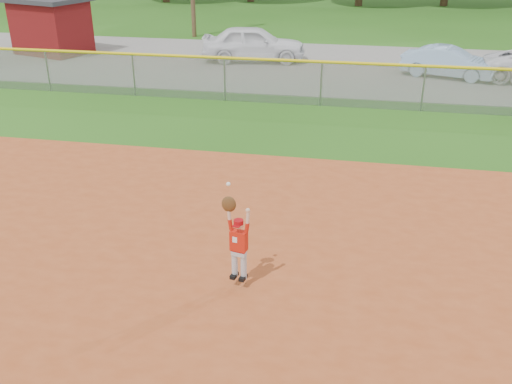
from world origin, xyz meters
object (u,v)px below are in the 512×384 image
(car_blue, at_px, (448,62))
(utility_shed, at_px, (51,25))
(car_white_a, at_px, (254,43))
(ballplayer, at_px, (237,239))

(car_blue, bearing_deg, utility_shed, 102.93)
(car_white_a, relative_size, ballplayer, 2.63)
(car_blue, distance_m, utility_shed, 18.00)
(car_white_a, bearing_deg, car_blue, -108.36)
(car_white_a, distance_m, car_blue, 8.36)
(car_blue, relative_size, utility_shed, 0.89)
(car_white_a, height_order, utility_shed, utility_shed)
(car_white_a, distance_m, ballplayer, 17.67)
(utility_shed, bearing_deg, car_blue, -4.49)
(utility_shed, relative_size, ballplayer, 2.35)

